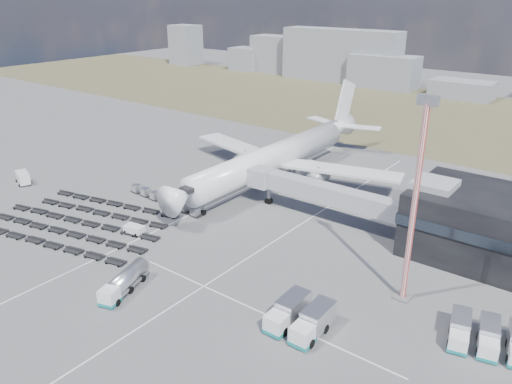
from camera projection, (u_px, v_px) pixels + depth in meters
The scene contains 15 objects.
ground at pixel (166, 233), 83.11m from camera, with size 420.00×420.00×0.00m, color #565659.
grass_strip at pixel (414, 113), 163.98m from camera, with size 420.00×90.00×0.01m, color #4E482E.
lane_markings at pixel (222, 243), 79.81m from camera, with size 47.12×110.00×0.01m.
jet_bridge at pixel (313, 190), 87.26m from camera, with size 30.30×3.80×7.05m.
airliner at pixel (278, 155), 104.92m from camera, with size 51.59×64.53×17.62m.
skyline at pixel (487, 72), 183.29m from camera, with size 308.96×24.08×24.27m.
fuel_tanker at pixel (124, 282), 66.57m from camera, with size 4.85×9.20×2.89m.
pushback_tug at pixel (134, 230), 82.60m from camera, with size 3.31×1.86×1.49m, color white.
utility_van at pixel (23, 178), 103.83m from camera, with size 4.71×2.13×2.48m, color white.
catering_truck at pixel (305, 171), 107.59m from camera, with size 3.47×6.43×2.80m.
service_trucks_near at pixel (300, 317), 59.21m from camera, with size 6.15×7.33×2.91m.
service_trucks_far at pixel (489, 337), 56.18m from camera, with size 9.51×8.00×2.52m.
uld_row at pixel (164, 199), 94.12m from camera, with size 19.57×2.58×1.51m.
baggage_dollies at pixel (81, 222), 86.34m from camera, with size 34.21×25.07×0.74m.
floodlight_mast at pixel (414, 205), 60.51m from camera, with size 2.53×2.07×26.82m.
Camera 1 is at (57.16, -49.94, 37.65)m, focal length 35.00 mm.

